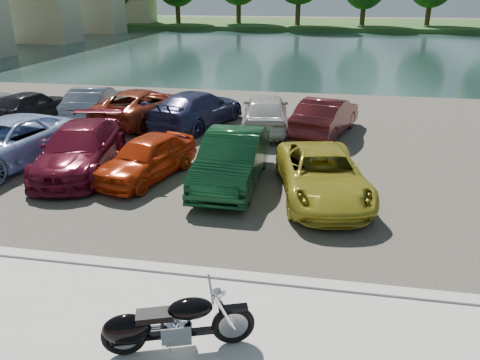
{
  "coord_description": "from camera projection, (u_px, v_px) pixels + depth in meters",
  "views": [
    {
      "loc": [
        1.35,
        -5.53,
        5.23
      ],
      "look_at": [
        -0.44,
        4.46,
        1.1
      ],
      "focal_mm": 35.0,
      "sensor_mm": 36.0,
      "label": 1
    }
  ],
  "objects": [
    {
      "name": "kerb",
      "position": [
        240.0,
        278.0,
        9.03
      ],
      "size": [
        60.0,
        0.3,
        0.14
      ],
      "primitive_type": "cube",
      "color": "#B7B3AD",
      "rests_on": "ground"
    },
    {
      "name": "car_6",
      "position": [
        322.0,
        174.0,
        12.44
      ],
      "size": [
        2.97,
        4.93,
        1.28
      ],
      "primitive_type": "imported",
      "rotation": [
        0.0,
        0.0,
        0.19
      ],
      "color": "#ADA127",
      "rests_on": "parking_lot"
    },
    {
      "name": "ground",
      "position": [
        217.0,
        354.0,
        7.24
      ],
      "size": [
        200.0,
        200.0,
        0.0
      ],
      "primitive_type": "plane",
      "color": "#595447",
      "rests_on": "ground"
    },
    {
      "name": "car_8",
      "position": [
        31.0,
        105.0,
        19.93
      ],
      "size": [
        2.25,
        4.01,
        1.29
      ],
      "primitive_type": "imported",
      "rotation": [
        0.0,
        0.0,
        2.94
      ],
      "color": "black",
      "rests_on": "parking_lot"
    },
    {
      "name": "parking_lot",
      "position": [
        283.0,
        142.0,
        17.26
      ],
      "size": [
        60.0,
        18.0,
        0.04
      ],
      "primitive_type": "cube",
      "color": "#3C3730",
      "rests_on": "ground"
    },
    {
      "name": "car_9",
      "position": [
        95.0,
        103.0,
        20.1
      ],
      "size": [
        1.98,
        4.39,
        1.4
      ],
      "primitive_type": "imported",
      "rotation": [
        0.0,
        0.0,
        3.26
      ],
      "color": "slate",
      "rests_on": "parking_lot"
    },
    {
      "name": "car_12",
      "position": [
        266.0,
        112.0,
        18.38
      ],
      "size": [
        2.26,
        4.58,
        1.5
      ],
      "primitive_type": "imported",
      "rotation": [
        0.0,
        0.0,
        3.26
      ],
      "color": "beige",
      "rests_on": "parking_lot"
    },
    {
      "name": "motorcycle",
      "position": [
        164.0,
        325.0,
        7.02
      ],
      "size": [
        2.25,
        1.05,
        1.05
      ],
      "rotation": [
        0.0,
        0.0,
        0.33
      ],
      "color": "black",
      "rests_on": "promenade"
    },
    {
      "name": "car_13",
      "position": [
        326.0,
        116.0,
        17.86
      ],
      "size": [
        2.66,
        4.6,
        1.43
      ],
      "primitive_type": "imported",
      "rotation": [
        0.0,
        0.0,
        2.86
      ],
      "color": "#501518",
      "rests_on": "parking_lot"
    },
    {
      "name": "car_3",
      "position": [
        80.0,
        149.0,
        14.25
      ],
      "size": [
        2.8,
        5.11,
        1.4
      ],
      "primitive_type": "imported",
      "rotation": [
        0.0,
        0.0,
        0.18
      ],
      "color": "#5D0D20",
      "rests_on": "parking_lot"
    },
    {
      "name": "far_bank",
      "position": [
        320.0,
        24.0,
        72.75
      ],
      "size": [
        120.0,
        24.0,
        0.6
      ],
      "primitive_type": "cube",
      "color": "#234619",
      "rests_on": "ground"
    },
    {
      "name": "river",
      "position": [
        312.0,
        50.0,
        43.69
      ],
      "size": [
        120.0,
        40.0,
        0.0
      ],
      "primitive_type": "cube",
      "color": "#1B312E",
      "rests_on": "ground"
    },
    {
      "name": "car_11",
      "position": [
        197.0,
        109.0,
        18.97
      ],
      "size": [
        3.44,
        5.33,
        1.44
      ],
      "primitive_type": "imported",
      "rotation": [
        0.0,
        0.0,
        2.83
      ],
      "color": "navy",
      "rests_on": "parking_lot"
    },
    {
      "name": "car_5",
      "position": [
        232.0,
        159.0,
        13.26
      ],
      "size": [
        1.61,
        4.53,
        1.49
      ],
      "primitive_type": "imported",
      "rotation": [
        0.0,
        0.0,
        -0.01
      ],
      "color": "#103C1D",
      "rests_on": "parking_lot"
    },
    {
      "name": "car_4",
      "position": [
        147.0,
        157.0,
        13.74
      ],
      "size": [
        2.46,
        3.99,
        1.27
      ],
      "primitive_type": "imported",
      "rotation": [
        0.0,
        0.0,
        -0.28
      ],
      "color": "red",
      "rests_on": "parking_lot"
    },
    {
      "name": "car_10",
      "position": [
        143.0,
        105.0,
        19.62
      ],
      "size": [
        3.23,
        5.35,
        1.39
      ],
      "primitive_type": "imported",
      "rotation": [
        0.0,
        0.0,
        2.95
      ],
      "color": "maroon",
      "rests_on": "parking_lot"
    },
    {
      "name": "car_2",
      "position": [
        6.0,
        143.0,
        14.71
      ],
      "size": [
        3.42,
        5.59,
        1.45
      ],
      "primitive_type": "imported",
      "rotation": [
        0.0,
        0.0,
        -0.21
      ],
      "color": "#9AB3E0",
      "rests_on": "parking_lot"
    }
  ]
}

